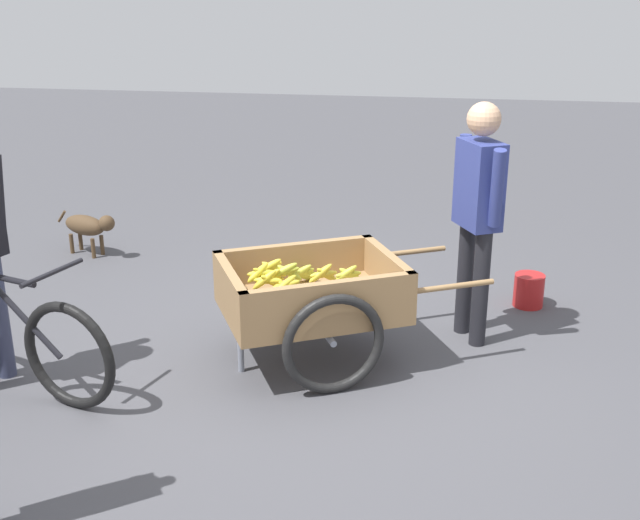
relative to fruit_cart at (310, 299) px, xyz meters
The scene contains 6 objects.
ground_plane 0.50m from the fruit_cart, 122.96° to the left, with size 24.00×24.00×0.00m, color #47474C.
fruit_cart is the anchor object (origin of this frame).
vendor_person 1.28m from the fruit_cart, 152.75° to the right, with size 0.33×0.52×1.63m.
bicycle 1.86m from the fruit_cart, 20.34° to the left, with size 1.60×0.63×0.85m.
dog 2.90m from the fruit_cart, 37.10° to the right, with size 0.64×0.33×0.40m.
plastic_bucket 1.91m from the fruit_cart, 141.66° to the right, with size 0.23×0.23×0.25m, color #B21E1E.
Camera 1 is at (-0.67, 4.42, 2.40)m, focal length 44.94 mm.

